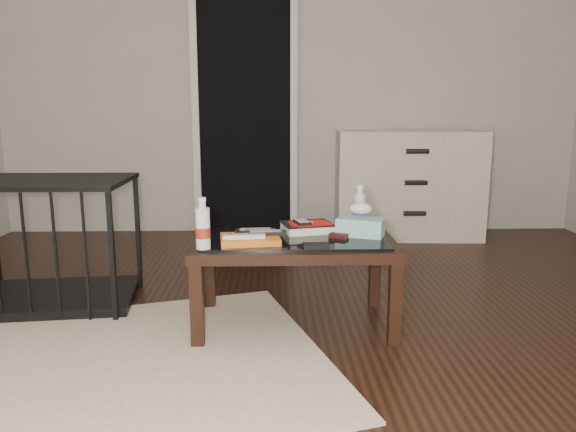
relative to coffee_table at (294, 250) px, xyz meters
name	(u,v)px	position (x,y,z in m)	size (l,w,h in m)	color
ground	(309,348)	(0.06, -0.29, -0.40)	(5.00, 5.00, 0.00)	black
doorway	(245,115)	(-0.34, 2.18, 0.63)	(0.90, 0.08, 2.07)	black
coffee_table	(294,250)	(0.00, 0.00, 0.00)	(1.00, 0.60, 0.46)	black
rug	(90,371)	(-0.89, -0.51, -0.39)	(2.00, 1.50, 0.01)	beige
dresser	(408,184)	(1.04, 1.94, 0.05)	(1.22, 0.56, 0.90)	beige
pet_crate	(50,264)	(-1.36, 0.34, -0.17)	(0.96, 0.69, 0.71)	black
magazines	(250,239)	(-0.22, -0.10, 0.08)	(0.28, 0.21, 0.03)	#C56512
remote_silver	(244,236)	(-0.24, -0.14, 0.11)	(0.20, 0.05, 0.02)	silver
remote_black_front	(266,233)	(-0.14, -0.08, 0.11)	(0.20, 0.05, 0.02)	black
remote_black_back	(255,231)	(-0.19, -0.03, 0.11)	(0.20, 0.05, 0.02)	black
textbook	(307,227)	(0.07, 0.12, 0.09)	(0.25, 0.20, 0.05)	black
dvd_mailers	(308,223)	(0.07, 0.11, 0.11)	(0.19, 0.14, 0.01)	red
ipod	(302,222)	(0.04, 0.08, 0.12)	(0.06, 0.10, 0.02)	black
flip_phone	(339,236)	(0.22, -0.02, 0.08)	(0.09, 0.05, 0.02)	black
wallet	(316,246)	(0.09, -0.22, 0.07)	(0.12, 0.07, 0.02)	black
water_bottle_left	(203,223)	(-0.43, -0.22, 0.18)	(0.07, 0.07, 0.24)	white
water_bottle_right	(359,208)	(0.35, 0.16, 0.18)	(0.07, 0.07, 0.24)	silver
tissue_box	(360,227)	(0.33, 0.02, 0.11)	(0.23, 0.12, 0.09)	teal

